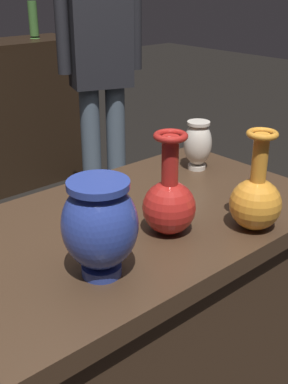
{
  "coord_description": "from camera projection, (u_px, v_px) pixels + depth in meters",
  "views": [
    {
      "loc": [
        -0.72,
        -0.9,
        1.4
      ],
      "look_at": [
        0.03,
        -0.06,
        0.9
      ],
      "focal_mm": 46.45,
      "sensor_mm": 36.0,
      "label": 1
    }
  ],
  "objects": [
    {
      "name": "shelf_vase_far_right",
      "position": [
        33.0,
        20.0,
        3.3
      ],
      "size": [
        0.07,
        0.07,
        0.24
      ],
      "color": "#477A38",
      "rests_on": "back_display_shelf"
    },
    {
      "name": "display_plinth",
      "position": [
        123.0,
        343.0,
        1.46
      ],
      "size": [
        1.2,
        0.64,
        0.8
      ],
      "color": "#422D1E",
      "rests_on": "ground_plane"
    },
    {
      "name": "vase_left_accent",
      "position": [
        100.0,
        225.0,
        1.03
      ],
      "size": [
        0.16,
        0.16,
        0.22
      ],
      "color": "#2D429E",
      "rests_on": "display_plinth"
    },
    {
      "name": "visitor_near_right",
      "position": [
        101.0,
        56.0,
        2.67
      ],
      "size": [
        0.45,
        0.28,
        1.67
      ],
      "rotation": [
        0.0,
        0.0,
        2.79
      ],
      "color": "slate",
      "rests_on": "ground_plane"
    },
    {
      "name": "vase_right_accent",
      "position": [
        256.0,
        199.0,
        1.25
      ],
      "size": [
        0.13,
        0.13,
        0.26
      ],
      "color": "orange",
      "rests_on": "display_plinth"
    },
    {
      "name": "vase_tall_behind",
      "position": [
        198.0,
        144.0,
        1.62
      ],
      "size": [
        0.09,
        0.09,
        0.16
      ],
      "color": "silver",
      "rests_on": "display_plinth"
    },
    {
      "name": "vase_centerpiece",
      "position": [
        169.0,
        201.0,
        1.23
      ],
      "size": [
        0.13,
        0.13,
        0.26
      ],
      "color": "red",
      "rests_on": "display_plinth"
    }
  ]
}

